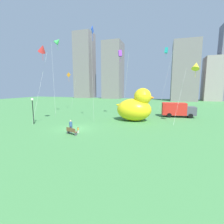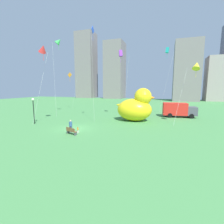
{
  "view_description": "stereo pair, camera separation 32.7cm",
  "coord_description": "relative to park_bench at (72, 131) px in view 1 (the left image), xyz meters",
  "views": [
    {
      "loc": [
        12.05,
        -19.89,
        5.83
      ],
      "look_at": [
        4.66,
        2.92,
        2.25
      ],
      "focal_mm": 26.01,
      "sensor_mm": 36.0,
      "label": 1
    },
    {
      "loc": [
        12.36,
        -19.78,
        5.83
      ],
      "look_at": [
        4.66,
        2.92,
        2.25
      ],
      "focal_mm": 26.01,
      "sensor_mm": 36.0,
      "label": 2
    }
  ],
  "objects": [
    {
      "name": "ground_plane",
      "position": [
        -1.13,
        2.69,
        -0.47
      ],
      "size": [
        140.0,
        140.0,
        0.0
      ],
      "primitive_type": "plane",
      "color": "#478A48"
    },
    {
      "name": "park_bench",
      "position": [
        0.0,
        0.0,
        0.0
      ],
      "size": [
        1.68,
        0.96,
        0.9
      ],
      "color": "brown",
      "rests_on": "ground"
    },
    {
      "name": "person_adult",
      "position": [
        -0.65,
        0.92,
        0.44
      ],
      "size": [
        0.4,
        0.4,
        1.65
      ],
      "color": "#38476B",
      "rests_on": "ground"
    },
    {
      "name": "person_child",
      "position": [
        0.43,
        0.86,
        -0.01
      ],
      "size": [
        0.21,
        0.21,
        0.84
      ],
      "color": "silver",
      "rests_on": "ground"
    },
    {
      "name": "giant_inflatable_duck",
      "position": [
        6.08,
        11.13,
        1.99
      ],
      "size": [
        7.0,
        4.49,
        5.8
      ],
      "color": "yellow",
      "rests_on": "ground"
    },
    {
      "name": "lamppost",
      "position": [
        -9.11,
        3.39,
        2.62
      ],
      "size": [
        0.42,
        0.42,
        4.2
      ],
      "color": "black",
      "rests_on": "ground"
    },
    {
      "name": "box_truck",
      "position": [
        13.51,
        17.59,
        0.98
      ],
      "size": [
        6.51,
        2.98,
        2.85
      ],
      "color": "red",
      "rests_on": "ground"
    },
    {
      "name": "city_skyline",
      "position": [
        -1.91,
        69.02,
        14.81
      ],
      "size": [
        80.93,
        19.51,
        37.38
      ],
      "color": "gray",
      "rests_on": "ground"
    },
    {
      "name": "kite_teal",
      "position": [
        10.8,
        21.19,
        13.27
      ],
      "size": [
        2.69,
        1.84,
        14.45
      ],
      "color": "silver",
      "rests_on": "ground"
    },
    {
      "name": "kite_orange",
      "position": [
        -12.98,
        20.26,
        8.33
      ],
      "size": [
        2.61,
        1.94,
        9.81
      ],
      "color": "silver",
      "rests_on": "ground"
    },
    {
      "name": "kite_purple",
      "position": [
        2.51,
        13.78,
        11.75
      ],
      "size": [
        2.2,
        2.19,
        12.92
      ],
      "color": "silver",
      "rests_on": "ground"
    },
    {
      "name": "kite_yellow",
      "position": [
        15.09,
        9.98,
        8.57
      ],
      "size": [
        3.5,
        3.71,
        9.82
      ],
      "color": "silver",
      "rests_on": "ground"
    },
    {
      "name": "kite_blue",
      "position": [
        -0.62,
        8.15,
        13.74
      ],
      "size": [
        0.37,
        1.27,
        15.68
      ],
      "color": "silver",
      "rests_on": "ground"
    },
    {
      "name": "kite_green",
      "position": [
        -9.98,
        11.93,
        14.57
      ],
      "size": [
        2.6,
        2.51,
        15.86
      ],
      "color": "silver",
      "rests_on": "ground"
    },
    {
      "name": "kite_red",
      "position": [
        -6.88,
        3.77,
        11.16
      ],
      "size": [
        3.07,
        3.02,
        12.43
      ],
      "color": "silver",
      "rests_on": "ground"
    }
  ]
}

